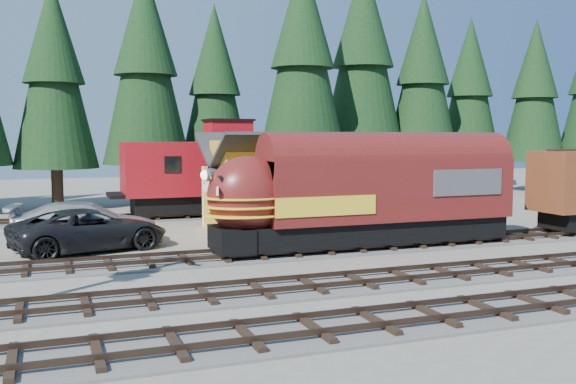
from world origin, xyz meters
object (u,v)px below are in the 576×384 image
object	(u,v)px
locomotive	(357,198)
caboose	(212,172)
pickup_truck_a	(90,230)
depot	(324,175)
pickup_truck_b	(85,223)

from	to	relation	value
locomotive	caboose	size ratio (longest dim) A/B	1.32
pickup_truck_a	depot	bearing A→B (deg)	-94.98
locomotive	pickup_truck_a	distance (m)	11.96
locomotive	depot	bearing A→B (deg)	79.27
pickup_truck_a	pickup_truck_b	bearing A→B (deg)	-14.48
pickup_truck_a	pickup_truck_b	xyz separation A→B (m)	(-0.07, 2.01, 0.05)
locomotive	caboose	world-z (taller)	caboose
pickup_truck_b	caboose	bearing A→B (deg)	-37.06
caboose	pickup_truck_b	size ratio (longest dim) A/B	1.61
depot	locomotive	size ratio (longest dim) A/B	0.88
pickup_truck_b	locomotive	bearing A→B (deg)	-109.53
locomotive	caboose	xyz separation A→B (m)	(-3.11, 14.00, 0.46)
depot	locomotive	bearing A→B (deg)	-100.73
depot	pickup_truck_b	size ratio (longest dim) A/B	1.88
depot	caboose	xyz separation A→B (m)	(-4.34, 7.50, -0.17)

